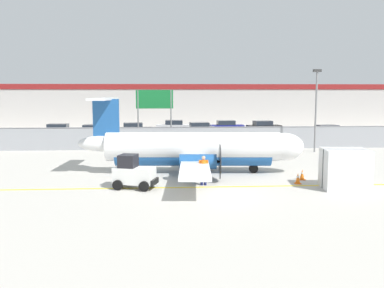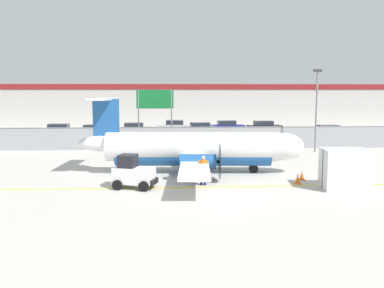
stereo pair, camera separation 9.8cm
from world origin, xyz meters
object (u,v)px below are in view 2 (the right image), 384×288
Objects in this scene: apron_light_pole at (317,103)px; commuter_airplane at (197,149)px; traffic_cone_near_left at (298,179)px; parked_car_2 at (135,130)px; highway_sign at (155,104)px; baggage_tug at (133,173)px; parked_car_3 at (174,126)px; traffic_cone_far_left at (302,175)px; parked_car_1 at (93,132)px; cargo_container at (345,169)px; parked_car_0 at (60,131)px; parked_car_5 at (227,127)px; parked_car_7 at (328,132)px; ground_crew_worker at (203,169)px; parked_car_6 at (264,127)px; parked_car_4 at (199,129)px; traffic_cone_near_right at (122,173)px.

commuter_airplane is at bearing -140.33° from apron_light_pole.
traffic_cone_near_left is 0.09× the size of apron_light_pole.
commuter_airplane is at bearing -79.68° from parked_car_2.
apron_light_pole is 15.08m from highway_sign.
commuter_airplane reaches higher than baggage_tug.
traffic_cone_far_left is at bearing 104.70° from parked_car_3.
traffic_cone_near_left is 28.72m from parked_car_1.
cargo_container is 0.62× the size of parked_car_0.
apron_light_pole reaches higher than cargo_container.
parked_car_7 is (10.01, -8.17, 0.00)m from parked_car_5.
commuter_airplane is at bearing 93.29° from parked_car_3.
parked_car_3 is (-1.09, 31.08, -0.06)m from ground_crew_worker.
ground_crew_worker is at bearing -80.03° from highway_sign.
traffic_cone_near_left is 29.63m from parked_car_6.
baggage_tug reaches higher than parked_car_5.
parked_car_4 and parked_car_7 have the same top height.
parked_car_1 is at bearing 8.03° from parked_car_4.
highway_sign reaches higher than traffic_cone_near_left.
cargo_container reaches higher than parked_car_4.
traffic_cone_far_left is (-1.55, 2.51, -0.79)m from cargo_container.
apron_light_pole reaches higher than parked_car_1.
parked_car_0 reaches higher than traffic_cone_far_left.
traffic_cone_near_left is at bearing -12.87° from traffic_cone_near_right.
parked_car_1 is at bearing 138.67° from highway_sign.
apron_light_pole is (15.94, 10.64, 3.99)m from traffic_cone_near_right.
cargo_container is 33.63m from parked_car_3.
parked_car_0 is at bearing 153.55° from apron_light_pole.
traffic_cone_near_left is 20.22m from highway_sign.
parked_car_6 is (14.23, 29.83, 0.04)m from baggage_tug.
traffic_cone_near_left is at bearing 103.17° from parked_car_3.
traffic_cone_near_left is 1.25m from traffic_cone_far_left.
parked_car_2 is 12.01m from parked_car_5.
parked_car_3 is (-7.20, 29.96, 0.58)m from traffic_cone_far_left.
highway_sign reaches higher than parked_car_3.
highway_sign is (-8.65, 17.87, 3.83)m from traffic_cone_near_left.
parked_car_2 is 0.78× the size of highway_sign.
baggage_tug is 3.97m from ground_crew_worker.
baggage_tug is 33.05m from parked_car_6.
parked_car_2 is (-1.84, 27.26, 0.04)m from baggage_tug.
parked_car_4 is at bearing -166.44° from parked_car_1.
commuter_airplane reaches higher than parked_car_7.
parked_car_1 is 11.47m from parked_car_3.
parked_car_7 is (21.53, -4.75, 0.00)m from parked_car_2.
parked_car_5 is at bearing 99.50° from cargo_container.
traffic_cone_near_right is at bearing 167.13° from traffic_cone_near_left.
parked_car_3 and parked_car_7 have the same top height.
parked_car_6 is (15.12, 26.87, 0.58)m from traffic_cone_near_right.
traffic_cone_far_left is (10.93, -1.26, 0.00)m from traffic_cone_near_right.
highway_sign is at bearing -173.26° from parked_car_7.
apron_light_pole is at bearing 33.72° from traffic_cone_near_right.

